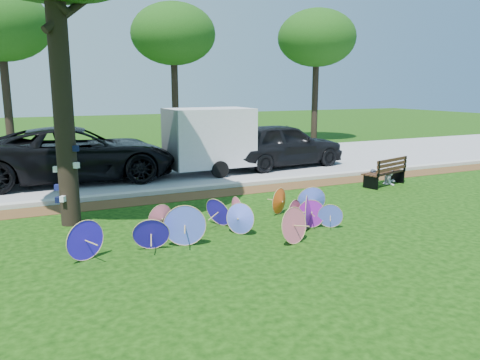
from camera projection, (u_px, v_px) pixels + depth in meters
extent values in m
plane|color=black|center=(259.00, 243.00, 9.55)|extent=(90.00, 90.00, 0.00)
cube|color=#472D16|center=(188.00, 196.00, 13.56)|extent=(90.00, 1.00, 0.01)
cube|color=#B7B5AD|center=(181.00, 190.00, 14.17)|extent=(90.00, 0.30, 0.12)
cube|color=gray|center=(148.00, 170.00, 17.88)|extent=(90.00, 8.00, 0.01)
cylinder|color=black|center=(62.00, 98.00, 10.28)|extent=(0.44, 0.44, 5.78)
cone|color=#4E61EB|center=(312.00, 201.00, 11.53)|extent=(0.77, 0.43, 0.74)
cone|color=#D14A11|center=(281.00, 201.00, 11.58)|extent=(0.63, 0.44, 0.67)
cone|color=#D3586E|center=(161.00, 218.00, 10.20)|extent=(0.64, 0.35, 0.63)
cone|color=#4E61EB|center=(185.00, 225.00, 9.32)|extent=(0.86, 0.42, 0.86)
cone|color=#D3586E|center=(292.00, 225.00, 9.48)|extent=(0.79, 0.47, 0.77)
cone|color=#D3586E|center=(293.00, 214.00, 10.50)|extent=(0.62, 0.45, 0.66)
cone|color=purple|center=(311.00, 213.00, 10.56)|extent=(0.66, 0.37, 0.65)
cone|color=#3017EB|center=(219.00, 211.00, 10.62)|extent=(0.60, 0.77, 0.70)
cone|color=#4E61EB|center=(330.00, 215.00, 10.52)|extent=(0.56, 0.45, 0.57)
cone|color=#3017EB|center=(84.00, 240.00, 8.53)|extent=(0.75, 0.44, 0.77)
cone|color=#D3586E|center=(235.00, 210.00, 10.86)|extent=(0.14, 0.63, 0.64)
cone|color=#4E61EB|center=(239.00, 219.00, 10.03)|extent=(0.57, 0.67, 0.69)
cone|color=#3017EB|center=(151.00, 233.00, 9.04)|extent=(0.78, 0.51, 0.71)
cone|color=purple|center=(309.00, 213.00, 10.37)|extent=(0.56, 0.69, 0.77)
imported|color=black|center=(77.00, 154.00, 15.61)|extent=(6.72, 3.40, 1.82)
imported|color=black|center=(281.00, 145.00, 18.39)|extent=(5.28, 2.53, 1.74)
cube|color=silver|center=(209.00, 137.00, 16.84)|extent=(2.98, 1.92, 2.66)
imported|color=#373E4C|center=(374.00, 170.00, 14.89)|extent=(0.44, 0.35, 1.05)
imported|color=silver|center=(391.00, 166.00, 15.17)|extent=(0.68, 0.61, 1.17)
cylinder|color=black|center=(7.00, 100.00, 21.22)|extent=(0.36, 0.36, 5.00)
ellipsoid|color=#13360C|center=(0.00, 24.00, 20.56)|extent=(4.40, 4.40, 3.20)
cylinder|color=black|center=(175.00, 98.00, 24.90)|extent=(0.36, 0.36, 5.00)
ellipsoid|color=#13360C|center=(173.00, 34.00, 24.25)|extent=(4.40, 4.40, 3.20)
cylinder|color=black|center=(315.00, 97.00, 26.91)|extent=(0.36, 0.36, 5.00)
ellipsoid|color=#13360C|center=(317.00, 38.00, 26.26)|extent=(4.40, 4.40, 3.20)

